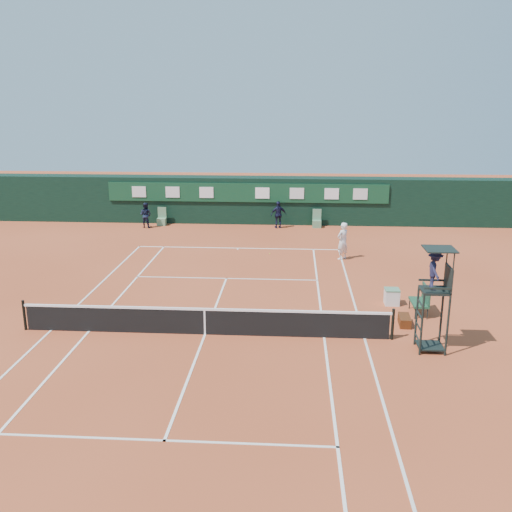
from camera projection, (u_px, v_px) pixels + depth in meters
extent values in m
plane|color=#B74E2B|center=(205.00, 334.00, 19.77)|extent=(90.00, 90.00, 0.00)
cube|color=white|center=(238.00, 248.00, 31.20)|extent=(11.05, 0.08, 0.01)
cube|color=silver|center=(365.00, 338.00, 19.42)|extent=(0.08, 23.85, 0.01)
cube|color=silver|center=(51.00, 330.00, 20.11)|extent=(0.08, 23.85, 0.01)
cube|color=white|center=(324.00, 337.00, 19.51)|extent=(0.08, 23.85, 0.01)
cube|color=white|center=(89.00, 331.00, 20.03)|extent=(0.08, 23.85, 0.01)
cube|color=silver|center=(226.00, 278.00, 25.92)|extent=(8.31, 0.08, 0.01)
cube|color=silver|center=(164.00, 441.00, 13.61)|extent=(8.31, 0.08, 0.01)
cube|color=white|center=(205.00, 334.00, 19.77)|extent=(0.08, 12.88, 0.01)
cube|color=silver|center=(238.00, 249.00, 31.06)|extent=(0.08, 0.30, 0.01)
cube|color=black|center=(205.00, 322.00, 19.65)|extent=(12.60, 0.04, 0.90)
cube|color=white|center=(204.00, 309.00, 19.52)|extent=(12.80, 0.06, 0.08)
cube|color=white|center=(205.00, 322.00, 19.65)|extent=(0.06, 0.05, 0.92)
cylinder|color=black|center=(393.00, 324.00, 19.22)|extent=(0.10, 0.10, 1.10)
cylinder|color=black|center=(24.00, 315.00, 20.03)|extent=(0.10, 0.10, 1.10)
cube|color=black|center=(248.00, 200.00, 37.41)|extent=(40.00, 1.50, 3.00)
cube|color=#103B22|center=(247.00, 193.00, 36.47)|extent=(18.00, 0.10, 1.20)
cube|color=silver|center=(139.00, 192.00, 36.84)|extent=(0.90, 0.04, 0.70)
cube|color=silver|center=(173.00, 192.00, 36.71)|extent=(0.90, 0.04, 0.70)
cube|color=white|center=(206.00, 192.00, 36.57)|extent=(0.90, 0.04, 0.70)
cube|color=white|center=(262.00, 193.00, 36.34)|extent=(0.90, 0.04, 0.70)
cube|color=silver|center=(297.00, 193.00, 36.20)|extent=(0.90, 0.04, 0.70)
cube|color=white|center=(332.00, 194.00, 36.06)|extent=(0.90, 0.04, 0.70)
cube|color=silver|center=(360.00, 194.00, 35.94)|extent=(0.90, 0.04, 0.70)
cube|color=#609366|center=(162.00, 222.00, 36.84)|extent=(0.55, 0.50, 0.46)
cube|color=#54805B|center=(162.00, 212.00, 36.90)|extent=(0.55, 0.06, 0.70)
cube|color=#55825C|center=(317.00, 224.00, 36.21)|extent=(0.55, 0.50, 0.46)
cube|color=#537E5F|center=(317.00, 214.00, 36.27)|extent=(0.55, 0.06, 0.70)
cylinder|color=black|center=(422.00, 326.00, 17.93)|extent=(0.07, 0.07, 2.00)
cylinder|color=black|center=(417.00, 316.00, 18.70)|extent=(0.07, 0.07, 2.00)
cylinder|color=black|center=(448.00, 326.00, 17.88)|extent=(0.07, 0.07, 2.00)
cylinder|color=black|center=(441.00, 317.00, 18.65)|extent=(0.07, 0.07, 2.00)
cube|color=black|center=(434.00, 291.00, 18.01)|extent=(0.85, 0.85, 0.08)
cube|color=black|center=(448.00, 278.00, 17.88)|extent=(0.06, 0.85, 0.80)
cube|color=black|center=(438.00, 288.00, 17.55)|extent=(0.85, 0.05, 0.06)
cube|color=black|center=(432.00, 280.00, 18.36)|extent=(0.85, 0.05, 0.06)
cylinder|color=black|center=(453.00, 268.00, 17.37)|extent=(0.04, 0.04, 1.00)
cylinder|color=black|center=(447.00, 261.00, 18.14)|extent=(0.04, 0.04, 1.00)
cube|color=black|center=(440.00, 249.00, 17.64)|extent=(0.95, 0.95, 0.04)
cube|color=black|center=(430.00, 346.00, 18.51)|extent=(0.80, 0.80, 0.05)
cube|color=black|center=(418.00, 338.00, 18.47)|extent=(0.04, 0.80, 0.04)
cube|color=black|center=(419.00, 327.00, 18.36)|extent=(0.04, 0.80, 0.04)
cube|color=black|center=(420.00, 315.00, 18.26)|extent=(0.04, 0.80, 0.04)
cube|color=black|center=(421.00, 303.00, 18.15)|extent=(0.04, 0.80, 0.04)
imported|color=#191932|center=(435.00, 270.00, 17.83)|extent=(0.47, 0.82, 1.28)
cube|color=#1B452C|center=(419.00, 303.00, 21.56)|extent=(0.55, 1.20, 0.08)
cube|color=#19402B|center=(426.00, 294.00, 21.45)|extent=(0.06, 1.20, 0.60)
cylinder|color=black|center=(415.00, 314.00, 21.11)|extent=(0.04, 0.04, 0.41)
cylinder|color=black|center=(427.00, 314.00, 21.08)|extent=(0.04, 0.04, 0.41)
cylinder|color=black|center=(410.00, 303.00, 22.17)|extent=(0.04, 0.04, 0.41)
cylinder|color=black|center=(421.00, 304.00, 22.14)|extent=(0.04, 0.04, 0.41)
cube|color=black|center=(404.00, 320.00, 20.57)|extent=(0.45, 0.91, 0.33)
cube|color=silver|center=(392.00, 297.00, 22.59)|extent=(0.55, 0.55, 0.60)
cube|color=#537F5F|center=(392.00, 290.00, 22.51)|extent=(0.57, 0.57, 0.05)
sphere|color=#C8DA32|center=(270.00, 254.00, 29.97)|extent=(0.06, 0.06, 0.06)
imported|color=white|center=(343.00, 241.00, 28.82)|extent=(0.82, 0.80, 1.91)
imported|color=black|center=(146.00, 215.00, 36.05)|extent=(0.91, 0.79, 1.60)
imported|color=black|center=(279.00, 215.00, 35.90)|extent=(1.08, 0.68, 1.71)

